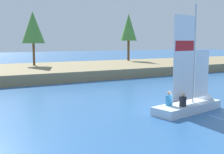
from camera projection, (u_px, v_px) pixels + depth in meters
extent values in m
cube|color=#897A56|center=(41.00, 71.00, 30.14)|extent=(80.00, 12.88, 0.91)
cylinder|color=brown|center=(34.00, 54.00, 31.90)|extent=(0.25, 0.25, 2.44)
cone|color=#47893D|center=(33.00, 27.00, 31.55)|extent=(2.49, 2.49, 3.43)
cylinder|color=brown|center=(128.00, 51.00, 40.20)|extent=(0.32, 0.32, 2.75)
cone|color=#47893D|center=(129.00, 27.00, 39.81)|extent=(2.25, 2.25, 3.68)
cube|color=silver|center=(188.00, 107.00, 14.66)|extent=(4.31, 1.97, 0.42)
cone|color=silver|center=(210.00, 102.00, 15.98)|extent=(1.22, 1.30, 1.13)
cylinder|color=#B7B7BC|center=(194.00, 54.00, 14.60)|extent=(0.08, 0.08, 4.95)
cube|color=white|center=(184.00, 58.00, 14.11)|extent=(1.61, 0.32, 4.10)
cube|color=red|center=(185.00, 46.00, 14.04)|extent=(1.45, 0.29, 0.49)
cube|color=white|center=(202.00, 74.00, 15.17)|extent=(1.20, 0.24, 2.47)
cylinder|color=#B7B7BC|center=(183.00, 100.00, 14.36)|extent=(1.61, 0.35, 0.06)
cube|color=#26262D|center=(183.00, 102.00, 13.91)|extent=(0.31, 0.25, 0.48)
sphere|color=tan|center=(183.00, 94.00, 13.86)|extent=(0.20, 0.20, 0.20)
cube|color=#338CCC|center=(169.00, 100.00, 14.11)|extent=(0.31, 0.25, 0.51)
sphere|color=tan|center=(169.00, 93.00, 14.06)|extent=(0.20, 0.20, 0.20)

